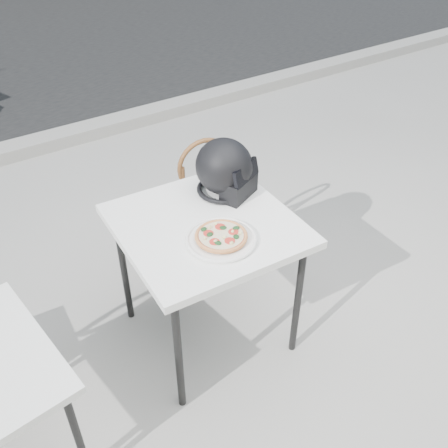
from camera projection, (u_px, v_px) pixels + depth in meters
ground at (285, 318)px, 3.08m from camera, size 80.00×80.00×0.00m
curb at (95, 129)px, 5.03m from camera, size 30.00×0.25×0.12m
cafe_table_main at (206, 234)px, 2.55m from camera, size 0.91×0.91×0.82m
plate at (221, 239)px, 2.38m from camera, size 0.40×0.40×0.02m
pizza at (221, 236)px, 2.37m from camera, size 0.34×0.34×0.03m
helmet at (226, 170)px, 2.65m from camera, size 0.40×0.40×0.31m
cafe_chair_main at (200, 191)px, 3.26m from camera, size 0.41×0.41×0.95m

